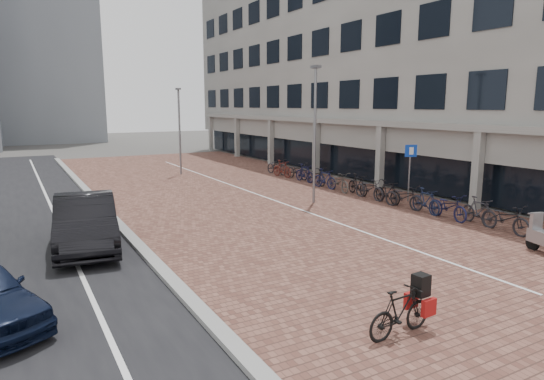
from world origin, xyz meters
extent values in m
plane|color=#474442|center=(0.00, 0.00, 0.00)|extent=(140.00, 140.00, 0.00)
cube|color=brown|center=(2.00, 12.00, 0.01)|extent=(14.50, 42.00, 0.04)
cube|color=gray|center=(-5.10, 12.00, 0.07)|extent=(0.35, 42.00, 0.14)
cube|color=white|center=(-7.00, 12.00, 0.02)|extent=(0.12, 44.00, 0.00)
cube|color=white|center=(2.20, 12.00, 0.04)|extent=(0.10, 30.00, 0.00)
cube|color=#999994|center=(13.00, 16.00, 8.50)|extent=(8.00, 40.00, 13.00)
cube|color=black|center=(9.60, 16.00, 1.70)|extent=(0.15, 38.00, 3.20)
cube|color=#999994|center=(9.40, 16.00, 3.45)|extent=(1.60, 38.00, 0.30)
cube|color=#999994|center=(8.80, 4.00, 1.70)|extent=(0.35, 0.35, 3.40)
cube|color=#999994|center=(8.80, 10.00, 1.70)|extent=(0.35, 0.35, 3.40)
cube|color=#999994|center=(8.80, 16.00, 1.70)|extent=(0.35, 0.35, 3.40)
cube|color=#999994|center=(8.80, 22.00, 1.70)|extent=(0.35, 0.35, 3.40)
cube|color=#999994|center=(8.80, 28.00, 1.70)|extent=(0.35, 0.35, 3.40)
cube|color=#999994|center=(8.80, 34.00, 1.70)|extent=(0.35, 0.35, 3.40)
cube|color=gray|center=(-4.00, 55.00, 13.00)|extent=(12.00, 10.00, 26.00)
imported|color=black|center=(-6.50, 6.21, 0.83)|extent=(2.34, 5.19, 1.65)
imported|color=black|center=(-2.09, -2.80, 0.48)|extent=(1.64, 0.55, 0.97)
cube|color=black|center=(-2.09, -2.80, 0.92)|extent=(0.31, 0.29, 0.44)
cube|color=#9E1211|center=(-2.31, -2.80, 0.53)|extent=(0.34, 0.12, 0.34)
cube|color=#9E1211|center=(-1.87, -2.80, 0.53)|extent=(0.34, 0.12, 0.34)
cylinder|color=slate|center=(7.50, 6.57, 1.21)|extent=(0.07, 0.07, 2.42)
cube|color=#0E39BB|center=(7.50, 6.54, 2.36)|extent=(0.52, 0.25, 0.55)
cylinder|color=slate|center=(3.53, 8.44, 3.02)|extent=(0.12, 0.12, 6.03)
cylinder|color=gray|center=(1.09, 19.96, 2.70)|extent=(0.12, 0.12, 5.39)
imported|color=black|center=(6.52, 1.00, 0.52)|extent=(0.83, 2.02, 1.04)
imported|color=#232228|center=(6.63, 2.15, 0.53)|extent=(0.78, 1.80, 1.05)
imported|color=#16183D|center=(6.35, 3.30, 0.52)|extent=(0.94, 2.05, 1.04)
imported|color=#131C36|center=(6.35, 4.45, 0.53)|extent=(0.76, 1.80, 1.05)
imported|color=black|center=(6.26, 5.60, 0.52)|extent=(0.93, 2.04, 1.04)
imported|color=black|center=(6.40, 6.75, 0.53)|extent=(0.64, 1.78, 1.05)
imported|color=#232228|center=(6.33, 7.90, 0.52)|extent=(0.71, 1.98, 1.04)
imported|color=black|center=(6.56, 9.05, 0.53)|extent=(0.74, 1.80, 1.05)
imported|color=#4C4A46|center=(6.27, 10.20, 0.52)|extent=(0.97, 2.05, 1.04)
imported|color=#141739|center=(6.19, 11.35, 0.53)|extent=(0.70, 1.79, 1.05)
imported|color=black|center=(6.46, 12.50, 0.52)|extent=(0.89, 2.03, 1.04)
imported|color=#121333|center=(6.40, 13.65, 0.53)|extent=(0.54, 1.76, 1.05)
imported|color=black|center=(6.65, 14.80, 0.52)|extent=(0.86, 2.03, 1.04)
imported|color=#541C16|center=(6.25, 15.95, 0.53)|extent=(0.71, 1.80, 1.05)
imported|color=black|center=(6.54, 17.10, 0.52)|extent=(0.95, 2.05, 1.04)
camera|label=1|loc=(-8.35, -9.01, 4.39)|focal=31.16mm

